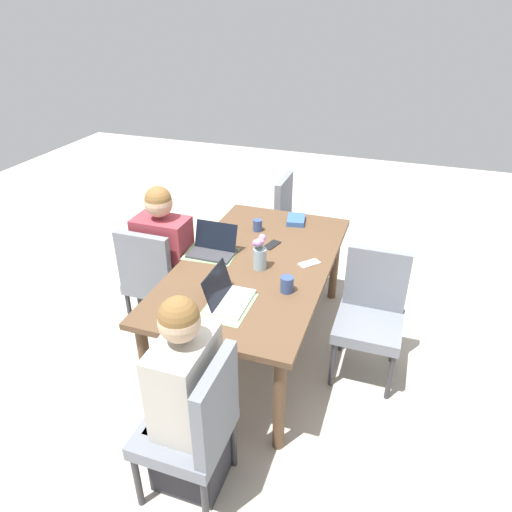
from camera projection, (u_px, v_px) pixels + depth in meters
The scene contains 19 objects.
ground_plane at pixel (256, 344), 3.60m from camera, with size 10.00×10.00×0.00m, color #B2A899.
dining_table at pixel (256, 272), 3.28m from camera, with size 1.83×1.01×0.73m.
chair_head_right_left_near at pixel (197, 424), 2.31m from camera, with size 0.44×0.44×0.90m.
person_head_right_left_near at pixel (188, 407), 2.37m from camera, with size 0.40×0.36×1.19m.
chair_near_left_mid at pixel (154, 276), 3.53m from camera, with size 0.44×0.44×0.90m.
person_near_left_mid at pixel (166, 269), 3.56m from camera, with size 0.36×0.40×1.19m.
chair_head_left_left_far at pixel (295, 220), 4.40m from camera, with size 0.44×0.44×0.90m.
chair_far_right_near at pixel (371, 309), 3.15m from camera, with size 0.44×0.44×0.90m.
flower_vase at pixel (260, 253), 3.12m from camera, with size 0.11×0.10×0.25m.
placemat_head_right_left_near at pixel (228, 306), 2.78m from camera, with size 0.36×0.26×0.00m, color #7FAD70.
placemat_near_left_mid at pixel (211, 254), 3.34m from camera, with size 0.36×0.26×0.00m, color #7FAD70.
laptop_head_right_left_near at pixel (226, 296), 2.80m from camera, with size 0.32×0.22×0.21m.
laptop_near_left_mid at pixel (213, 248), 3.34m from camera, with size 0.22×0.32×0.21m.
coffee_mug_near_left at pixel (287, 284), 2.90m from camera, with size 0.08×0.08×0.10m, color #33477A.
coffee_mug_near_right at pixel (173, 313), 2.64m from camera, with size 0.08×0.08×0.10m, color #DBC64C.
coffee_mug_centre_left at pixel (258, 225), 3.66m from camera, with size 0.07×0.07×0.09m, color #33477A.
book_red_cover at pixel (296, 220), 3.80m from camera, with size 0.20×0.14×0.04m, color #335693.
phone_black at pixel (272, 245), 3.46m from camera, with size 0.15×0.07×0.01m, color black.
phone_silver at pixel (309, 263), 3.22m from camera, with size 0.15×0.07×0.01m, color silver.
Camera 1 is at (2.65, 0.91, 2.36)m, focal length 32.66 mm.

